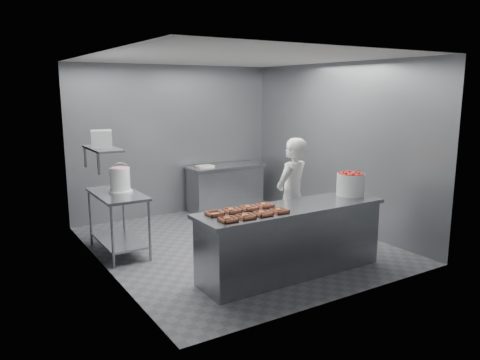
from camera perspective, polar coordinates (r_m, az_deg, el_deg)
name	(u,v)px	position (r m, az deg, el deg)	size (l,w,h in m)	color
floor	(237,244)	(7.30, -0.39, -7.85)	(4.50, 4.50, 0.00)	#4C4C51
ceiling	(237,58)	(6.92, -0.42, 14.66)	(4.50, 4.50, 0.00)	white
wall_back	(175,141)	(8.95, -7.98, 4.76)	(4.00, 0.04, 2.80)	slate
wall_left	(102,166)	(6.18, -16.43, 1.61)	(0.04, 4.50, 2.80)	slate
wall_right	(336,146)	(8.19, 11.65, 4.06)	(0.04, 4.50, 2.80)	slate
service_counter	(291,240)	(6.10, 6.29, -7.28)	(2.60, 0.70, 0.90)	slate
prep_table	(118,214)	(7.00, -14.65, -3.97)	(0.60, 1.20, 0.90)	slate
back_counter	(225,188)	(9.20, -1.80, -0.94)	(1.50, 0.60, 0.90)	slate
wall_shelf	(103,149)	(6.78, -16.42, 3.69)	(0.35, 0.90, 0.03)	slate
tray_0	(228,219)	(5.28, -1.50, -4.81)	(0.19, 0.18, 0.06)	tan
tray_1	(246,216)	(5.40, 0.70, -4.45)	(0.19, 0.18, 0.06)	tan
tray_2	(263,213)	(5.53, 2.80, -4.09)	(0.19, 0.18, 0.06)	tan
tray_3	(279,211)	(5.66, 4.80, -3.75)	(0.19, 0.18, 0.06)	tan
tray_4	(215,213)	(5.54, -3.11, -4.09)	(0.19, 0.18, 0.04)	tan
tray_5	(232,210)	(5.66, -1.00, -3.73)	(0.19, 0.18, 0.06)	tan
tray_6	(248,208)	(5.78, 1.04, -3.41)	(0.19, 0.18, 0.06)	tan
tray_7	(264,205)	(5.91, 3.00, -3.10)	(0.19, 0.18, 0.06)	tan
worker	(292,197)	(6.76, 6.33, -2.02)	(0.62, 0.40, 1.69)	white
strawberry_tub	(351,183)	(6.70, 13.32, -0.41)	(0.38, 0.38, 0.32)	white
glaze_bucket	(120,179)	(6.93, -14.42, 0.08)	(0.30, 0.28, 0.43)	white
bucket_lid	(121,191)	(6.96, -14.33, -1.34)	(0.34, 0.34, 0.03)	white
rag	(121,188)	(7.20, -14.34, -0.96)	(0.13, 0.11, 0.02)	#CCB28C
appliance	(101,139)	(6.79, -16.54, 4.83)	(0.28, 0.32, 0.24)	gray
paper_stack	(205,166)	(8.90, -4.29, 1.67)	(0.30, 0.22, 0.04)	silver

